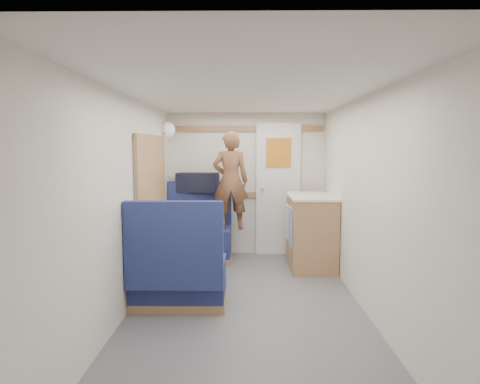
{
  "coord_description": "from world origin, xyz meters",
  "views": [
    {
      "loc": [
        -0.01,
        -3.81,
        1.52
      ],
      "look_at": [
        -0.07,
        0.9,
        1.03
      ],
      "focal_mm": 32.0,
      "sensor_mm": 36.0,
      "label": 1
    }
  ],
  "objects_px": {
    "dinette_table": "(190,231)",
    "tumbler_left": "(164,219)",
    "bench_near": "(178,276)",
    "person": "(231,181)",
    "bread_loaf": "(206,209)",
    "cheese_block": "(196,218)",
    "bench_far": "(198,238)",
    "wine_glass": "(188,209)",
    "beer_glass": "(205,214)",
    "pepper_grinder": "(194,215)",
    "orange_fruit": "(205,216)",
    "duffel_bag": "(198,182)",
    "tumbler_right": "(193,213)",
    "galley_counter": "(311,231)",
    "dome_light": "(167,130)",
    "tray": "(204,221)",
    "salt_grinder": "(179,214)"
  },
  "relations": [
    {
      "from": "dinette_table",
      "to": "dome_light",
      "type": "height_order",
      "value": "dome_light"
    },
    {
      "from": "tumbler_right",
      "to": "dinette_table",
      "type": "bearing_deg",
      "value": -116.46
    },
    {
      "from": "orange_fruit",
      "to": "pepper_grinder",
      "type": "bearing_deg",
      "value": 137.42
    },
    {
      "from": "bench_near",
      "to": "person",
      "type": "xyz_separation_m",
      "value": [
        0.44,
        1.61,
        0.79
      ]
    },
    {
      "from": "bread_loaf",
      "to": "bench_far",
      "type": "bearing_deg",
      "value": 107.59
    },
    {
      "from": "tumbler_right",
      "to": "beer_glass",
      "type": "xyz_separation_m",
      "value": [
        0.14,
        -0.05,
        -0.0
      ]
    },
    {
      "from": "dinette_table",
      "to": "wine_glass",
      "type": "distance_m",
      "value": 0.3
    },
    {
      "from": "orange_fruit",
      "to": "duffel_bag",
      "type": "bearing_deg",
      "value": 99.71
    },
    {
      "from": "bench_near",
      "to": "salt_grinder",
      "type": "relative_size",
      "value": 10.46
    },
    {
      "from": "person",
      "to": "tumbler_right",
      "type": "distance_m",
      "value": 0.85
    },
    {
      "from": "dinette_table",
      "to": "tumbler_left",
      "type": "height_order",
      "value": "tumbler_left"
    },
    {
      "from": "orange_fruit",
      "to": "tumbler_left",
      "type": "bearing_deg",
      "value": -158.19
    },
    {
      "from": "tumbler_right",
      "to": "pepper_grinder",
      "type": "bearing_deg",
      "value": -80.86
    },
    {
      "from": "pepper_grinder",
      "to": "beer_glass",
      "type": "bearing_deg",
      "value": 42.41
    },
    {
      "from": "galley_counter",
      "to": "duffel_bag",
      "type": "bearing_deg",
      "value": 159.16
    },
    {
      "from": "wine_glass",
      "to": "pepper_grinder",
      "type": "relative_size",
      "value": 1.74
    },
    {
      "from": "salt_grinder",
      "to": "dinette_table",
      "type": "bearing_deg",
      "value": 28.15
    },
    {
      "from": "duffel_bag",
      "to": "pepper_grinder",
      "type": "relative_size",
      "value": 5.8
    },
    {
      "from": "beer_glass",
      "to": "orange_fruit",
      "type": "bearing_deg",
      "value": -84.42
    },
    {
      "from": "pepper_grinder",
      "to": "duffel_bag",
      "type": "bearing_deg",
      "value": 94.33
    },
    {
      "from": "person",
      "to": "bread_loaf",
      "type": "relative_size",
      "value": 5.31
    },
    {
      "from": "bench_near",
      "to": "wine_glass",
      "type": "relative_size",
      "value": 6.25
    },
    {
      "from": "beer_glass",
      "to": "pepper_grinder",
      "type": "relative_size",
      "value": 0.96
    },
    {
      "from": "person",
      "to": "pepper_grinder",
      "type": "distance_m",
      "value": 0.97
    },
    {
      "from": "dinette_table",
      "to": "tumbler_left",
      "type": "distance_m",
      "value": 0.48
    },
    {
      "from": "wine_glass",
      "to": "pepper_grinder",
      "type": "distance_m",
      "value": 0.1
    },
    {
      "from": "tumbler_left",
      "to": "cheese_block",
      "type": "bearing_deg",
      "value": 24.03
    },
    {
      "from": "tray",
      "to": "pepper_grinder",
      "type": "height_order",
      "value": "pepper_grinder"
    },
    {
      "from": "cheese_block",
      "to": "bread_loaf",
      "type": "xyz_separation_m",
      "value": [
        0.05,
        0.6,
        0.01
      ]
    },
    {
      "from": "person",
      "to": "pepper_grinder",
      "type": "height_order",
      "value": "person"
    },
    {
      "from": "galley_counter",
      "to": "salt_grinder",
      "type": "bearing_deg",
      "value": -158.87
    },
    {
      "from": "bench_far",
      "to": "pepper_grinder",
      "type": "bearing_deg",
      "value": -86.32
    },
    {
      "from": "bench_near",
      "to": "tumbler_right",
      "type": "distance_m",
      "value": 1.05
    },
    {
      "from": "tray",
      "to": "bread_loaf",
      "type": "distance_m",
      "value": 0.65
    },
    {
      "from": "bench_far",
      "to": "bread_loaf",
      "type": "relative_size",
      "value": 4.37
    },
    {
      "from": "duffel_bag",
      "to": "salt_grinder",
      "type": "height_order",
      "value": "duffel_bag"
    },
    {
      "from": "bench_near",
      "to": "person",
      "type": "relative_size",
      "value": 0.82
    },
    {
      "from": "duffel_bag",
      "to": "tray",
      "type": "relative_size",
      "value": 1.64
    },
    {
      "from": "bench_near",
      "to": "galley_counter",
      "type": "distance_m",
      "value": 2.04
    },
    {
      "from": "duffel_bag",
      "to": "bench_near",
      "type": "bearing_deg",
      "value": -80.27
    },
    {
      "from": "wine_glass",
      "to": "beer_glass",
      "type": "bearing_deg",
      "value": 38.96
    },
    {
      "from": "cheese_block",
      "to": "dinette_table",
      "type": "bearing_deg",
      "value": 114.19
    },
    {
      "from": "dinette_table",
      "to": "tumbler_right",
      "type": "distance_m",
      "value": 0.22
    },
    {
      "from": "dome_light",
      "to": "bread_loaf",
      "type": "xyz_separation_m",
      "value": [
        0.55,
        -0.48,
        -0.98
      ]
    },
    {
      "from": "person",
      "to": "cheese_block",
      "type": "height_order",
      "value": "person"
    },
    {
      "from": "dinette_table",
      "to": "tumbler_right",
      "type": "bearing_deg",
      "value": 63.54
    },
    {
      "from": "bench_far",
      "to": "dome_light",
      "type": "bearing_deg",
      "value": -177.88
    },
    {
      "from": "galley_counter",
      "to": "pepper_grinder",
      "type": "distance_m",
      "value": 1.57
    },
    {
      "from": "person",
      "to": "orange_fruit",
      "type": "height_order",
      "value": "person"
    },
    {
      "from": "dome_light",
      "to": "tray",
      "type": "relative_size",
      "value": 0.59
    }
  ]
}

